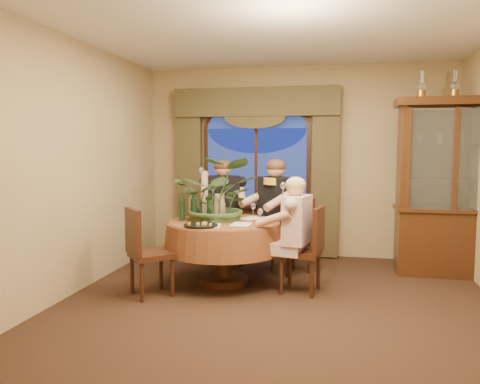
% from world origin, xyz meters
% --- Properties ---
extents(floor, '(5.00, 5.00, 0.00)m').
position_xyz_m(floor, '(0.00, 0.00, 0.00)').
color(floor, black).
rests_on(floor, ground).
extents(wall_back, '(4.50, 0.00, 4.50)m').
position_xyz_m(wall_back, '(0.00, 2.50, 1.40)').
color(wall_back, '#A2885C').
rests_on(wall_back, ground).
extents(ceiling, '(5.00, 5.00, 0.00)m').
position_xyz_m(ceiling, '(0.00, 0.00, 2.80)').
color(ceiling, white).
rests_on(ceiling, wall_back).
extents(window, '(1.62, 0.10, 1.32)m').
position_xyz_m(window, '(-0.60, 2.43, 1.30)').
color(window, navy).
rests_on(window, wall_back).
extents(arched_transom, '(1.60, 0.06, 0.44)m').
position_xyz_m(arched_transom, '(-0.60, 2.43, 2.08)').
color(arched_transom, navy).
rests_on(arched_transom, wall_back).
extents(drapery_left, '(0.38, 0.14, 2.32)m').
position_xyz_m(drapery_left, '(-1.63, 2.38, 1.18)').
color(drapery_left, '#3F3821').
rests_on(drapery_left, floor).
extents(drapery_right, '(0.38, 0.14, 2.32)m').
position_xyz_m(drapery_right, '(0.43, 2.38, 1.18)').
color(drapery_right, '#3F3821').
rests_on(drapery_right, floor).
extents(swag_valance, '(2.45, 0.16, 0.42)m').
position_xyz_m(swag_valance, '(-0.60, 2.35, 2.28)').
color(swag_valance, '#3F3821').
rests_on(swag_valance, wall_back).
extents(dining_table, '(1.63, 1.63, 0.75)m').
position_xyz_m(dining_table, '(-0.71, 0.81, 0.38)').
color(dining_table, maroon).
rests_on(dining_table, floor).
extents(china_cabinet, '(1.38, 0.54, 2.23)m').
position_xyz_m(china_cabinet, '(1.99, 1.75, 1.11)').
color(china_cabinet, '#34190C').
rests_on(china_cabinet, floor).
extents(oil_lamp_left, '(0.11, 0.11, 0.34)m').
position_xyz_m(oil_lamp_left, '(1.60, 1.75, 2.40)').
color(oil_lamp_left, '#A5722D').
rests_on(oil_lamp_left, china_cabinet).
extents(oil_lamp_center, '(0.11, 0.11, 0.34)m').
position_xyz_m(oil_lamp_center, '(1.99, 1.75, 2.40)').
color(oil_lamp_center, '#A5722D').
rests_on(oil_lamp_center, china_cabinet).
extents(chair_right, '(0.49, 0.49, 0.96)m').
position_xyz_m(chair_right, '(0.21, 0.65, 0.48)').
color(chair_right, black).
rests_on(chair_right, floor).
extents(chair_back_right, '(0.59, 0.59, 0.96)m').
position_xyz_m(chair_back_right, '(0.02, 1.47, 0.48)').
color(chair_back_right, black).
rests_on(chair_back_right, floor).
extents(chair_back, '(0.49, 0.49, 0.96)m').
position_xyz_m(chair_back, '(-0.87, 1.74, 0.48)').
color(chair_back, black).
rests_on(chair_back, floor).
extents(chair_front_left, '(0.59, 0.59, 0.96)m').
position_xyz_m(chair_front_left, '(-1.38, 0.21, 0.48)').
color(chair_front_left, black).
rests_on(chair_front_left, floor).
extents(person_pink, '(0.52, 0.55, 1.30)m').
position_xyz_m(person_pink, '(0.17, 0.61, 0.65)').
color(person_pink, beige).
rests_on(person_pink, floor).
extents(person_back, '(0.62, 0.59, 1.46)m').
position_xyz_m(person_back, '(-0.95, 1.75, 0.73)').
color(person_back, black).
rests_on(person_back, floor).
extents(person_scarf, '(0.71, 0.71, 1.47)m').
position_xyz_m(person_scarf, '(-0.17, 1.50, 0.74)').
color(person_scarf, black).
rests_on(person_scarf, floor).
extents(stoneware_vase, '(0.16, 0.16, 0.31)m').
position_xyz_m(stoneware_vase, '(-0.79, 0.93, 0.90)').
color(stoneware_vase, gray).
rests_on(stoneware_vase, dining_table).
extents(centerpiece_plant, '(1.01, 1.13, 0.88)m').
position_xyz_m(centerpiece_plant, '(-0.79, 0.93, 1.39)').
color(centerpiece_plant, '#37542E').
rests_on(centerpiece_plant, dining_table).
extents(olive_bowl, '(0.14, 0.14, 0.04)m').
position_xyz_m(olive_bowl, '(-0.69, 0.74, 0.77)').
color(olive_bowl, '#4A5A2E').
rests_on(olive_bowl, dining_table).
extents(cheese_platter, '(0.38, 0.38, 0.02)m').
position_xyz_m(cheese_platter, '(-0.87, 0.39, 0.76)').
color(cheese_platter, black).
rests_on(cheese_platter, dining_table).
extents(wine_bottle_0, '(0.07, 0.07, 0.33)m').
position_xyz_m(wine_bottle_0, '(-1.21, 0.75, 0.92)').
color(wine_bottle_0, black).
rests_on(wine_bottle_0, dining_table).
extents(wine_bottle_1, '(0.07, 0.07, 0.33)m').
position_xyz_m(wine_bottle_1, '(-1.00, 0.99, 0.92)').
color(wine_bottle_1, black).
rests_on(wine_bottle_1, dining_table).
extents(wine_bottle_2, '(0.07, 0.07, 0.33)m').
position_xyz_m(wine_bottle_2, '(-1.08, 0.81, 0.92)').
color(wine_bottle_2, black).
rests_on(wine_bottle_2, dining_table).
extents(wine_bottle_3, '(0.07, 0.07, 0.33)m').
position_xyz_m(wine_bottle_3, '(-0.96, 0.88, 0.92)').
color(wine_bottle_3, tan).
rests_on(wine_bottle_3, dining_table).
extents(wine_bottle_4, '(0.07, 0.07, 0.33)m').
position_xyz_m(wine_bottle_4, '(-1.15, 0.94, 0.92)').
color(wine_bottle_4, tan).
rests_on(wine_bottle_4, dining_table).
extents(wine_bottle_5, '(0.07, 0.07, 0.33)m').
position_xyz_m(wine_bottle_5, '(-0.87, 0.78, 0.92)').
color(wine_bottle_5, black).
rests_on(wine_bottle_5, dining_table).
extents(tasting_paper_0, '(0.22, 0.31, 0.00)m').
position_xyz_m(tasting_paper_0, '(-0.46, 0.61, 0.75)').
color(tasting_paper_0, white).
rests_on(tasting_paper_0, dining_table).
extents(tasting_paper_1, '(0.34, 0.37, 0.00)m').
position_xyz_m(tasting_paper_1, '(-0.44, 1.07, 0.75)').
color(tasting_paper_1, white).
rests_on(tasting_paper_1, dining_table).
extents(tasting_paper_2, '(0.26, 0.33, 0.00)m').
position_xyz_m(tasting_paper_2, '(-0.77, 0.45, 0.75)').
color(tasting_paper_2, white).
rests_on(tasting_paper_2, dining_table).
extents(wine_glass_person_pink, '(0.07, 0.07, 0.18)m').
position_xyz_m(wine_glass_person_pink, '(-0.26, 0.70, 0.84)').
color(wine_glass_person_pink, silver).
rests_on(wine_glass_person_pink, dining_table).
extents(wine_glass_person_back, '(0.07, 0.07, 0.18)m').
position_xyz_m(wine_glass_person_back, '(-0.83, 1.26, 0.84)').
color(wine_glass_person_back, silver).
rests_on(wine_glass_person_back, dining_table).
extents(wine_glass_person_scarf, '(0.07, 0.07, 0.18)m').
position_xyz_m(wine_glass_person_scarf, '(-0.42, 1.17, 0.84)').
color(wine_glass_person_scarf, silver).
rests_on(wine_glass_person_scarf, dining_table).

